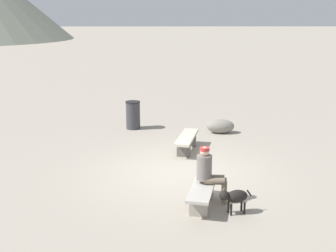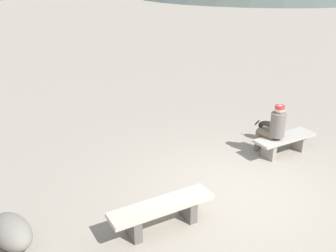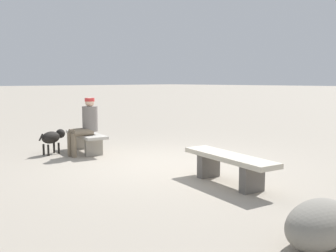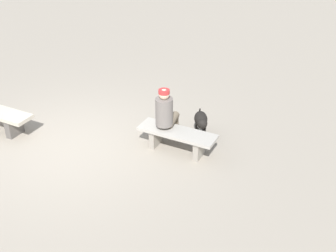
# 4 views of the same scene
# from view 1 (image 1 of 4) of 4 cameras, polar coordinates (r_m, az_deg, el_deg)

# --- Properties ---
(ground) EXTENTS (210.00, 210.00, 0.06)m
(ground) POSITION_cam_1_polar(r_m,az_deg,el_deg) (11.46, 1.48, -6.09)
(ground) COLOR #9E9384
(bench_left) EXTENTS (1.83, 0.82, 0.46)m
(bench_left) POSITION_cam_1_polar(r_m,az_deg,el_deg) (13.02, 2.43, -1.85)
(bench_left) COLOR #605B56
(bench_left) RESTS_ON ground
(bench_right) EXTENTS (1.57, 0.78, 0.43)m
(bench_right) POSITION_cam_1_polar(r_m,az_deg,el_deg) (9.45, 4.40, -8.54)
(bench_right) COLOR gray
(bench_right) RESTS_ON ground
(seated_person) EXTENTS (0.36, 0.66, 1.23)m
(seated_person) POSITION_cam_1_polar(r_m,az_deg,el_deg) (9.56, 5.25, -5.77)
(seated_person) COLOR slate
(seated_person) RESTS_ON ground
(dog) EXTENTS (0.37, 0.70, 0.52)m
(dog) POSITION_cam_1_polar(r_m,az_deg,el_deg) (9.19, 8.52, -8.96)
(dog) COLOR black
(dog) RESTS_ON ground
(trash_bin) EXTENTS (0.52, 0.52, 0.97)m
(trash_bin) POSITION_cam_1_polar(r_m,az_deg,el_deg) (15.50, -4.52, 1.41)
(trash_bin) COLOR #38383D
(trash_bin) RESTS_ON ground
(boulder) EXTENTS (0.53, 0.93, 0.47)m
(boulder) POSITION_cam_1_polar(r_m,az_deg,el_deg) (15.06, 6.77, -0.03)
(boulder) COLOR gray
(boulder) RESTS_ON ground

